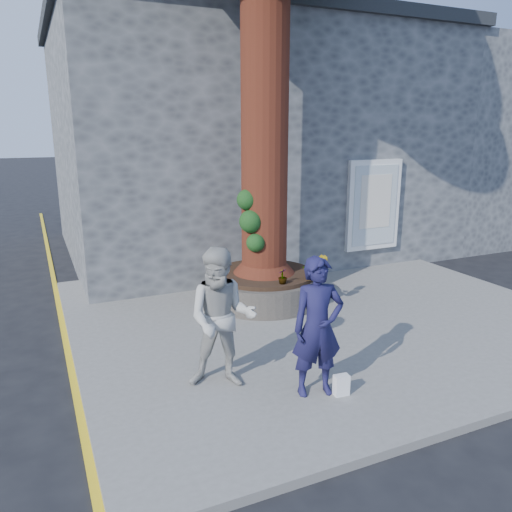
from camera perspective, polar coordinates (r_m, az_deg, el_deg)
name	(u,v)px	position (r m, az deg, el deg)	size (l,w,h in m)	color
ground	(272,351)	(8.32, 1.79, -10.80)	(120.00, 120.00, 0.00)	black
pavement	(319,314)	(9.77, 7.16, -6.57)	(9.00, 8.00, 0.12)	slate
yellow_line	(69,360)	(8.53, -20.55, -11.11)	(0.10, 30.00, 0.01)	yellow
stone_shop	(242,141)	(15.11, -1.66, 13.01)	(10.30, 8.30, 6.30)	#474A4C
neighbour_shop	(446,143)	(19.64, 20.92, 11.97)	(6.00, 8.00, 6.00)	#474A4C
planter	(264,286)	(10.17, 0.91, -3.50)	(2.30, 2.30, 0.60)	black
man	(318,327)	(6.55, 7.06, -8.07)	(0.68, 0.45, 1.87)	#18163F
woman	(222,319)	(6.70, -3.93, -7.14)	(0.94, 0.73, 1.94)	#A9A8A2
shopping_bag	(341,385)	(6.88, 9.72, -14.34)	(0.20, 0.12, 0.28)	white
plant_a	(248,255)	(10.79, -0.95, 0.16)	(0.17, 0.12, 0.33)	gray
plant_b	(323,267)	(9.69, 7.62, -1.26)	(0.25, 0.24, 0.45)	gray
plant_c	(283,276)	(9.30, 3.07, -2.33)	(0.16, 0.16, 0.29)	gray
plant_d	(311,271)	(9.58, 6.29, -1.76)	(0.30, 0.27, 0.33)	gray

